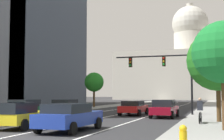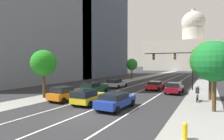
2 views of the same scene
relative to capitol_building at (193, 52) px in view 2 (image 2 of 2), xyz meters
name	(u,v)px [view 2 (image 2 of 2)]	position (x,y,z in m)	size (l,w,h in m)	color
ground_plane	(171,79)	(0.00, -75.15, -11.03)	(400.00, 400.00, 0.00)	#2B2B2D
sidewalk_left	(135,79)	(-8.36, -80.15, -11.02)	(3.73, 130.00, 0.01)	gray
sidewalk_right	(205,82)	(8.36, -80.15, -11.02)	(3.73, 130.00, 0.01)	gray
lane_stripe_left	(141,84)	(-3.25, -90.15, -11.02)	(0.16, 90.00, 0.01)	white
lane_stripe_center	(157,84)	(0.00, -90.15, -11.02)	(0.16, 90.00, 0.01)	white
lane_stripe_right	(174,85)	(3.25, -90.15, -11.02)	(0.16, 90.00, 0.01)	white
capitol_building	(193,52)	(0.00, 0.00, 0.00)	(53.98, 29.68, 37.35)	beige
car_orange	(65,93)	(-4.87, -111.13, -10.22)	(2.07, 4.25, 1.58)	orange
car_silver	(117,83)	(-4.88, -98.27, -10.27)	(2.21, 4.49, 1.45)	#B2B5BA
car_green	(94,88)	(-4.87, -105.34, -10.24)	(2.00, 4.75, 1.54)	#14512D
car_yellow	(88,97)	(-1.61, -111.52, -10.25)	(2.19, 4.48, 1.49)	yellow
car_blue	(116,100)	(1.62, -111.93, -10.25)	(2.22, 4.76, 1.46)	#1E389E
car_red	(155,85)	(1.62, -97.99, -10.31)	(2.12, 4.37, 1.34)	red
car_crimson	(174,88)	(4.87, -100.36, -10.26)	(2.04, 4.53, 1.50)	maroon
traffic_signal_mast	(176,61)	(4.31, -95.53, -6.54)	(7.70, 0.39, 6.18)	black
fire_hydrant	(185,131)	(7.92, -116.41, -10.57)	(0.26, 0.35, 0.91)	yellow
cyclist	(197,93)	(7.95, -104.89, -10.18)	(0.37, 1.70, 1.72)	black
street_tree_far_right	(215,62)	(9.43, -108.98, -6.81)	(3.45, 3.45, 5.96)	#51381E
street_tree_near_left	(132,64)	(-9.22, -79.96, -7.17)	(3.03, 3.03, 5.40)	#51381E
street_tree_mid_right	(211,61)	(9.16, -103.38, -6.67)	(4.39, 4.39, 6.56)	#51381E
street_tree_mid_left	(44,63)	(-8.47, -110.76, -6.91)	(3.05, 3.05, 5.67)	#51381E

